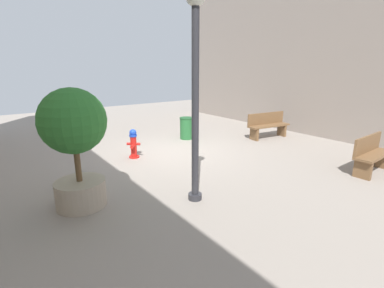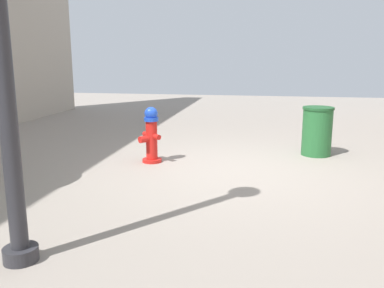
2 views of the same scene
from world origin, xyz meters
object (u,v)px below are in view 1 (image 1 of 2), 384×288
(fire_hydrant, at_px, (133,144))
(planter_tree, at_px, (75,137))
(bench_near, at_px, (268,125))
(trash_bin, at_px, (186,128))
(bench_far, at_px, (371,154))
(street_lamp, at_px, (195,76))

(fire_hydrant, height_order, planter_tree, planter_tree)
(fire_hydrant, distance_m, bench_near, 5.25)
(bench_near, distance_m, planter_tree, 7.52)
(planter_tree, relative_size, trash_bin, 2.81)
(fire_hydrant, height_order, trash_bin, fire_hydrant)
(bench_far, distance_m, street_lamp, 5.16)
(fire_hydrant, distance_m, bench_far, 6.42)
(bench_near, bearing_deg, planter_tree, 11.13)
(bench_far, height_order, planter_tree, planter_tree)
(planter_tree, xyz_separation_m, street_lamp, (-1.95, 1.09, 1.08))
(fire_hydrant, distance_m, street_lamp, 3.85)
(bench_near, bearing_deg, street_lamp, 25.26)
(bench_far, relative_size, street_lamp, 0.38)
(planter_tree, distance_m, street_lamp, 2.48)
(planter_tree, bearing_deg, trash_bin, -146.47)
(fire_hydrant, distance_m, trash_bin, 2.76)
(bench_near, relative_size, bench_far, 1.18)
(street_lamp, bearing_deg, planter_tree, -29.32)
(bench_near, height_order, bench_far, same)
(bench_near, xyz_separation_m, planter_tree, (7.32, 1.44, 0.89))
(fire_hydrant, xyz_separation_m, trash_bin, (-2.60, -0.95, -0.03))
(bench_near, height_order, street_lamp, street_lamp)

